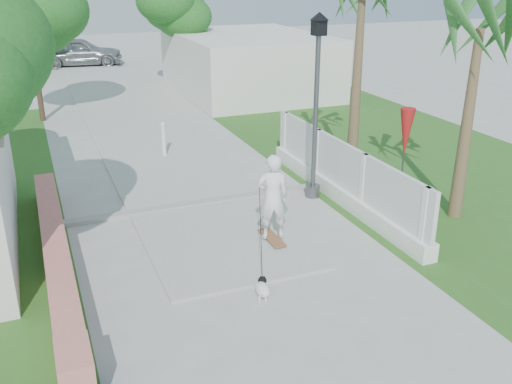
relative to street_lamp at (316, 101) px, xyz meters
name	(u,v)px	position (x,y,z in m)	size (l,w,h in m)	color
ground	(308,351)	(-2.90, -5.50, -2.43)	(90.00, 90.00, 0.00)	#B7B7B2
path_strip	(109,93)	(-2.90, 14.50, -2.40)	(3.20, 36.00, 0.06)	#B7B7B2
curb	(196,204)	(-2.90, 0.50, -2.38)	(6.50, 0.25, 0.10)	#999993
grass_right	(392,150)	(4.10, 2.50, -2.42)	(8.00, 20.00, 0.01)	#33621F
pink_wall	(58,265)	(-6.20, -1.95, -2.11)	(0.45, 8.20, 0.80)	#E08472
lattice_fence	(341,180)	(0.50, -0.50, -1.88)	(0.35, 7.00, 1.50)	white
building_right	(248,63)	(3.10, 12.50, -1.13)	(6.00, 8.00, 2.60)	silver
street_lamp	(316,101)	(0.00, 0.00, 0.00)	(0.44, 0.44, 4.44)	#59595E
bollard	(164,138)	(-2.70, 4.50, -1.84)	(0.14, 0.14, 1.09)	white
patio_umbrella	(406,134)	(1.90, -1.00, -0.74)	(0.36, 0.36, 2.30)	#59595E
tree_path_left	(29,14)	(-5.88, 10.48, 1.39)	(3.40, 3.40, 5.23)	#4C3826
tree_path_right	(174,11)	(0.32, 14.48, 1.07)	(3.00, 3.00, 4.79)	#4C3826
tree_path_far	(27,0)	(-5.68, 20.48, 1.39)	(3.20, 3.20, 5.17)	#4C3826
palm_far	(362,5)	(1.70, 1.00, 2.06)	(1.80, 1.80, 5.30)	brown
palm_near	(479,41)	(2.50, -2.30, 1.53)	(1.80, 1.80, 4.70)	brown
skateboarder	(263,221)	(-2.43, -2.59, -1.60)	(1.39, 2.25, 1.92)	#965D3C
dog	(263,288)	(-2.97, -3.88, -2.23)	(0.35, 0.49, 0.36)	white
parked_car	(79,52)	(-3.26, 22.90, -1.61)	(1.92, 4.78, 1.63)	#A4A7AC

